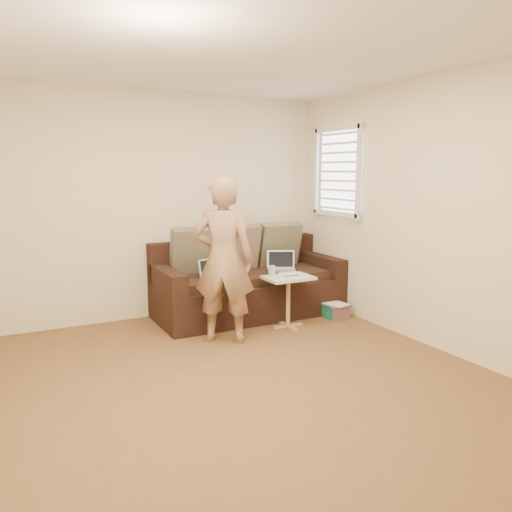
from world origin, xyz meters
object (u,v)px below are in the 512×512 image
object	(u,v)px
person	(224,260)
striped_box	(335,310)
laptop_white	(216,278)
sofa	(249,280)
laptop_silver	(282,271)
drinking_glass	(272,271)
side_table	(288,302)

from	to	relation	value
person	striped_box	size ratio (longest dim) A/B	6.17
person	laptop_white	bearing A→B (deg)	-71.52
sofa	laptop_silver	distance (m)	0.41
laptop_silver	striped_box	world-z (taller)	laptop_silver
laptop_silver	laptop_white	world-z (taller)	laptop_silver
laptop_white	striped_box	xyz separation A→B (m)	(1.33, -0.43, -0.43)
drinking_glass	sofa	bearing A→B (deg)	90.77
striped_box	side_table	bearing A→B (deg)	-175.80
laptop_white	person	distance (m)	0.68
sofa	striped_box	distance (m)	1.08
person	laptop_silver	bearing A→B (deg)	-115.72
side_table	striped_box	world-z (taller)	side_table
laptop_silver	side_table	world-z (taller)	laptop_silver
drinking_glass	striped_box	world-z (taller)	drinking_glass
laptop_white	drinking_glass	size ratio (longest dim) A/B	2.49
person	striped_box	world-z (taller)	person
drinking_glass	striped_box	xyz separation A→B (m)	(0.84, -0.03, -0.55)
laptop_white	drinking_glass	distance (m)	0.64
sofa	drinking_glass	distance (m)	0.58
side_table	drinking_glass	world-z (taller)	drinking_glass
laptop_silver	drinking_glass	bearing A→B (deg)	-103.91
person	drinking_glass	distance (m)	0.71
side_table	drinking_glass	size ratio (longest dim) A/B	4.75
laptop_white	drinking_glass	world-z (taller)	drinking_glass
sofa	drinking_glass	world-z (taller)	sofa
drinking_glass	side_table	bearing A→B (deg)	-26.11
laptop_white	sofa	bearing A→B (deg)	-5.14
striped_box	laptop_white	bearing A→B (deg)	161.89
sofa	person	distance (m)	1.05
laptop_silver	laptop_white	distance (m)	0.86
laptop_white	drinking_glass	bearing A→B (deg)	-61.17
laptop_silver	person	world-z (taller)	person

